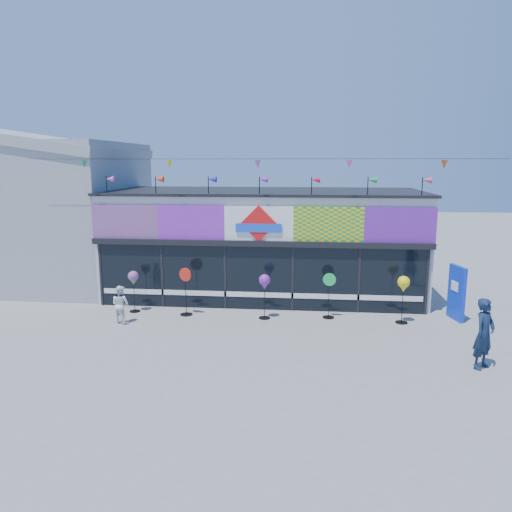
# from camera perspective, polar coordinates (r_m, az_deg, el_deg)

# --- Properties ---
(ground) EXTENTS (80.00, 80.00, 0.00)m
(ground) POSITION_cam_1_polar(r_m,az_deg,el_deg) (14.77, -0.97, -9.93)
(ground) COLOR gray
(ground) RESTS_ON ground
(kite_shop) EXTENTS (16.00, 5.70, 5.31)m
(kite_shop) POSITION_cam_1_polar(r_m,az_deg,el_deg) (19.98, 1.00, 1.63)
(kite_shop) COLOR silver
(kite_shop) RESTS_ON ground
(neighbour_building) EXTENTS (8.18, 7.20, 6.87)m
(neighbour_building) POSITION_cam_1_polar(r_m,az_deg,el_deg) (23.84, -23.56, 5.03)
(neighbour_building) COLOR #989B9D
(neighbour_building) RESTS_ON ground
(blue_sign) EXTENTS (0.34, 0.92, 1.83)m
(blue_sign) POSITION_cam_1_polar(r_m,az_deg,el_deg) (17.92, 21.94, -3.91)
(blue_sign) COLOR #0E35D3
(blue_sign) RESTS_ON ground
(spinner_0) EXTENTS (0.37, 0.37, 1.47)m
(spinner_0) POSITION_cam_1_polar(r_m,az_deg,el_deg) (17.92, -13.84, -2.59)
(spinner_0) COLOR black
(spinner_0) RESTS_ON ground
(spinner_1) EXTENTS (0.45, 0.42, 1.66)m
(spinner_1) POSITION_cam_1_polar(r_m,az_deg,el_deg) (17.27, -8.04, -3.89)
(spinner_1) COLOR black
(spinner_1) RESTS_ON ground
(spinner_2) EXTENTS (0.39, 0.39, 1.53)m
(spinner_2) POSITION_cam_1_polar(r_m,az_deg,el_deg) (16.65, 0.99, -3.13)
(spinner_2) COLOR black
(spinner_2) RESTS_ON ground
(spinner_3) EXTENTS (0.43, 0.39, 1.55)m
(spinner_3) POSITION_cam_1_polar(r_m,az_deg,el_deg) (16.99, 8.34, -4.36)
(spinner_3) COLOR black
(spinner_3) RESTS_ON ground
(spinner_4) EXTENTS (0.40, 0.40, 1.58)m
(spinner_4) POSITION_cam_1_polar(r_m,az_deg,el_deg) (16.86, 16.51, -3.25)
(spinner_4) COLOR black
(spinner_4) RESTS_ON ground
(adult_man) EXTENTS (0.79, 0.78, 1.84)m
(adult_man) POSITION_cam_1_polar(r_m,az_deg,el_deg) (14.03, 24.63, -8.09)
(adult_man) COLOR #122039
(adult_man) RESTS_ON ground
(child) EXTENTS (0.70, 0.56, 1.26)m
(child) POSITION_cam_1_polar(r_m,az_deg,el_deg) (16.94, -15.22, -5.35)
(child) COLOR white
(child) RESTS_ON ground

